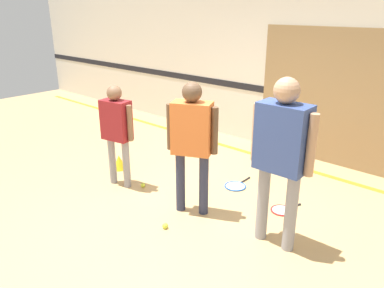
# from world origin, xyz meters

# --- Properties ---
(ground_plane) EXTENTS (16.00, 16.00, 0.00)m
(ground_plane) POSITION_xyz_m (0.00, 0.00, 0.00)
(ground_plane) COLOR tan
(wall_back) EXTENTS (16.00, 0.07, 3.20)m
(wall_back) POSITION_xyz_m (0.00, 2.76, 1.60)
(wall_back) COLOR silver
(wall_back) RESTS_ON ground_plane
(wall_panel) EXTENTS (2.44, 0.05, 2.14)m
(wall_panel) POSITION_xyz_m (0.56, 2.70, 1.07)
(wall_panel) COLOR #93754C
(wall_panel) RESTS_ON ground_plane
(floor_stripe) EXTENTS (14.40, 0.10, 0.01)m
(floor_stripe) POSITION_xyz_m (0.00, 2.18, 0.00)
(floor_stripe) COLOR orange
(floor_stripe) RESTS_ON ground_plane
(person_instructor) EXTENTS (0.57, 0.42, 1.63)m
(person_instructor) POSITION_xyz_m (0.02, 0.03, 1.01)
(person_instructor) COLOR #2D334C
(person_instructor) RESTS_ON ground_plane
(person_student_left) EXTENTS (0.54, 0.30, 1.45)m
(person_student_left) POSITION_xyz_m (-1.25, -0.11, 0.89)
(person_student_left) COLOR gray
(person_student_left) RESTS_ON ground_plane
(person_student_right) EXTENTS (0.69, 0.29, 1.81)m
(person_student_right) POSITION_xyz_m (1.13, 0.12, 1.12)
(person_student_right) COLOR gray
(person_student_right) RESTS_ON ground_plane
(racket_spare_on_floor) EXTENTS (0.35, 0.48, 0.03)m
(racket_spare_on_floor) POSITION_xyz_m (0.87, 0.80, 0.01)
(racket_spare_on_floor) COLOR red
(racket_spare_on_floor) RESTS_ON ground_plane
(racket_second_spare) EXTENTS (0.32, 0.55, 0.03)m
(racket_second_spare) POSITION_xyz_m (0.03, 0.96, 0.01)
(racket_second_spare) COLOR blue
(racket_second_spare) RESTS_ON ground_plane
(tennis_ball_near_instructor) EXTENTS (0.07, 0.07, 0.07)m
(tennis_ball_near_instructor) POSITION_xyz_m (0.06, -0.48, 0.03)
(tennis_ball_near_instructor) COLOR #CCE038
(tennis_ball_near_instructor) RESTS_ON ground_plane
(tennis_ball_by_spare_racket) EXTENTS (0.07, 0.07, 0.07)m
(tennis_ball_by_spare_racket) POSITION_xyz_m (0.87, 0.95, 0.03)
(tennis_ball_by_spare_racket) COLOR #CCE038
(tennis_ball_by_spare_racket) RESTS_ON ground_plane
(tennis_ball_stray_left) EXTENTS (0.07, 0.07, 0.07)m
(tennis_ball_stray_left) POSITION_xyz_m (-0.93, 0.04, 0.03)
(tennis_ball_stray_left) COLOR #CCE038
(tennis_ball_stray_left) RESTS_ON ground_plane
(training_cone) EXTENTS (0.22, 0.22, 0.23)m
(training_cone) POSITION_xyz_m (-1.70, 0.22, 0.11)
(training_cone) COLOR yellow
(training_cone) RESTS_ON ground_plane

